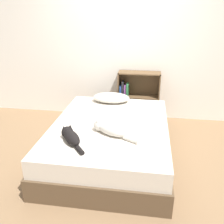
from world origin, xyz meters
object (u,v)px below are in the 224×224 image
cat_dark (71,136)px  bookshelf (137,95)px  pillow (111,98)px  bed (110,140)px  cat_light (109,129)px

cat_dark → bookshelf: (0.63, 1.86, -0.11)m
cat_dark → bookshelf: bearing=-56.7°
pillow → bed: bearing=-82.2°
bookshelf → bed: bearing=-101.5°
pillow → cat_dark: cat_dark is taller
bookshelf → cat_dark: bearing=-108.9°
bed → pillow: 0.87m
bed → bookshelf: 1.37m
cat_light → cat_dark: bearing=60.4°
pillow → bookshelf: bearing=54.0°
cat_light → bookshelf: bearing=-69.8°
cat_dark → cat_light: bearing=-96.1°
bookshelf → cat_light: bearing=-98.4°
pillow → bookshelf: 0.66m
pillow → cat_light: 1.10m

